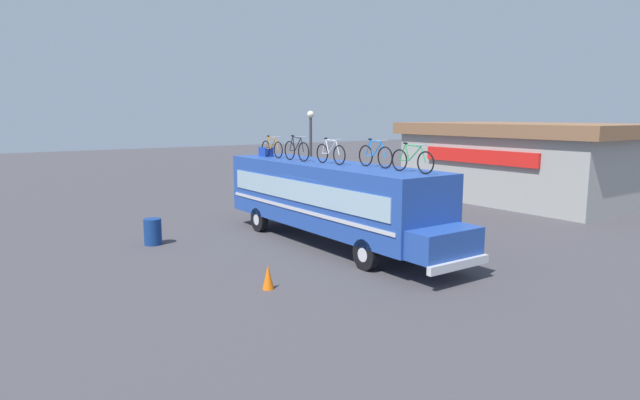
{
  "coord_description": "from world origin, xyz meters",
  "views": [
    {
      "loc": [
        15.61,
        -11.29,
        4.65
      ],
      "look_at": [
        -0.49,
        0.0,
        1.53
      ],
      "focal_mm": 30.22,
      "sensor_mm": 36.0,
      "label": 1
    }
  ],
  "objects": [
    {
      "name": "rooftop_bicycle_3",
      "position": [
        0.3,
        -0.1,
        3.31
      ],
      "size": [
        1.71,
        0.44,
        0.92
      ],
      "color": "black",
      "rests_on": "bus"
    },
    {
      "name": "bus",
      "position": [
        0.17,
        0.0,
        1.75
      ],
      "size": [
        11.35,
        2.54,
        2.93
      ],
      "color": "#23479E",
      "rests_on": "ground"
    },
    {
      "name": "rooftop_bicycle_5",
      "position": [
        4.02,
        0.21,
        3.31
      ],
      "size": [
        1.77,
        0.44,
        0.9
      ],
      "color": "black",
      "rests_on": "bus"
    },
    {
      "name": "roadside_building",
      "position": [
        -2.2,
        14.83,
        2.14
      ],
      "size": [
        12.42,
        7.94,
        4.19
      ],
      "color": "#9E9E99",
      "rests_on": "ground"
    },
    {
      "name": "rooftop_bicycle_4",
      "position": [
        2.14,
        0.38,
        3.32
      ],
      "size": [
        1.68,
        0.44,
        0.95
      ],
      "color": "black",
      "rests_on": "bus"
    },
    {
      "name": "luggage_bag_1",
      "position": [
        -4.13,
        -0.21,
        3.12
      ],
      "size": [
        0.56,
        0.4,
        0.38
      ],
      "primitive_type": "cube",
      "color": "#193899",
      "rests_on": "bus"
    },
    {
      "name": "street_lamp",
      "position": [
        -7.35,
        4.23,
        3.11
      ],
      "size": [
        0.36,
        0.36,
        4.85
      ],
      "color": "#38383D",
      "rests_on": "ground"
    },
    {
      "name": "trash_bin",
      "position": [
        -3.4,
        -5.33,
        0.47
      ],
      "size": [
        0.62,
        0.62,
        0.95
      ],
      "primitive_type": "cylinder",
      "color": "navy",
      "rests_on": "ground"
    },
    {
      "name": "traffic_cone",
      "position": [
        3.38,
        -4.42,
        0.34
      ],
      "size": [
        0.31,
        0.31,
        0.68
      ],
      "primitive_type": "cone",
      "color": "orange",
      "rests_on": "ground"
    },
    {
      "name": "rooftop_bicycle_1",
      "position": [
        -3.41,
        -0.34,
        3.3
      ],
      "size": [
        1.66,
        0.44,
        0.89
      ],
      "color": "black",
      "rests_on": "bus"
    },
    {
      "name": "ground_plane",
      "position": [
        0.0,
        0.0,
        0.0
      ],
      "size": [
        120.0,
        120.0,
        0.0
      ],
      "primitive_type": "plane",
      "color": "#423F44"
    },
    {
      "name": "rooftop_bicycle_2",
      "position": [
        -1.5,
        -0.38,
        3.33
      ],
      "size": [
        1.69,
        0.44,
        0.96
      ],
      "color": "black",
      "rests_on": "bus"
    }
  ]
}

